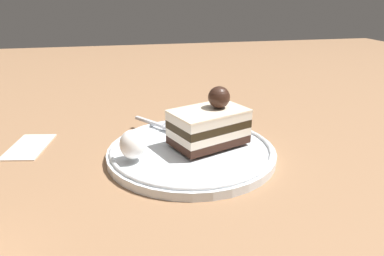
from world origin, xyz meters
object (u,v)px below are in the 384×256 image
object	(u,v)px
cake_slice	(209,124)
folded_napkin	(29,146)
fork	(160,125)
whipped_cream_dollop	(133,144)
dessert_plate	(192,152)

from	to	relation	value
cake_slice	folded_napkin	xyz separation A→B (m)	(0.28, -0.08, -0.04)
cake_slice	fork	distance (m)	0.11
whipped_cream_dollop	folded_napkin	distance (m)	0.20
dessert_plate	cake_slice	world-z (taller)	cake_slice
cake_slice	whipped_cream_dollop	world-z (taller)	cake_slice
dessert_plate	cake_slice	bearing A→B (deg)	-158.75
dessert_plate	folded_napkin	distance (m)	0.26
dessert_plate	fork	bearing A→B (deg)	-68.94
dessert_plate	fork	xyz separation A→B (m)	(0.04, -0.09, 0.01)
cake_slice	folded_napkin	bearing A→B (deg)	-15.90
whipped_cream_dollop	fork	size ratio (longest dim) A/B	0.42
cake_slice	fork	bearing A→B (deg)	-51.61
cake_slice	folded_napkin	size ratio (longest dim) A/B	1.28
cake_slice	whipped_cream_dollop	size ratio (longest dim) A/B	3.11
dessert_plate	folded_napkin	xyz separation A→B (m)	(0.25, -0.09, -0.01)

